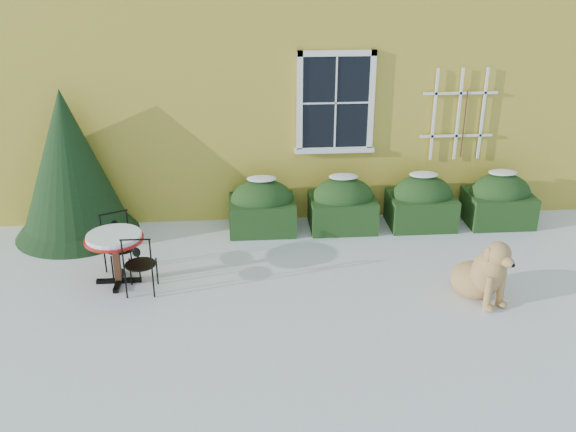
{
  "coord_description": "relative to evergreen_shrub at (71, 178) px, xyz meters",
  "views": [
    {
      "loc": [
        -0.6,
        -6.94,
        4.33
      ],
      "look_at": [
        0.0,
        1.0,
        0.9
      ],
      "focal_mm": 40.0,
      "sensor_mm": 36.0,
      "label": 1
    }
  ],
  "objects": [
    {
      "name": "hedge_row",
      "position": [
        4.91,
        -0.11,
        -0.54
      ],
      "size": [
        4.95,
        0.8,
        0.91
      ],
      "color": "#173213",
      "rests_on": "ground"
    },
    {
      "name": "ground",
      "position": [
        3.26,
        -2.66,
        -0.94
      ],
      "size": [
        80.0,
        80.0,
        0.0
      ],
      "primitive_type": "plane",
      "color": "white",
      "rests_on": "ground"
    },
    {
      "name": "bistro_table",
      "position": [
        0.92,
        -1.71,
        -0.33
      ],
      "size": [
        0.79,
        0.79,
        0.73
      ],
      "rotation": [
        0.0,
        0.0,
        0.1
      ],
      "color": "black",
      "rests_on": "ground"
    },
    {
      "name": "patio_chair_far",
      "position": [
        0.92,
        -1.44,
        -0.49
      ],
      "size": [
        0.53,
        0.52,
        0.89
      ],
      "rotation": [
        0.0,
        0.0,
        0.45
      ],
      "color": "black",
      "rests_on": "ground"
    },
    {
      "name": "evergreen_shrub",
      "position": [
        0.0,
        0.0,
        0.0
      ],
      "size": [
        1.93,
        1.93,
        2.33
      ],
      "rotation": [
        0.0,
        0.0,
        0.12
      ],
      "color": "black",
      "rests_on": "ground"
    },
    {
      "name": "patio_chair_near",
      "position": [
        1.28,
        -2.0,
        -0.51
      ],
      "size": [
        0.41,
        0.41,
        0.86
      ],
      "rotation": [
        0.0,
        0.0,
        3.12
      ],
      "color": "black",
      "rests_on": "ground"
    },
    {
      "name": "dog",
      "position": [
        5.72,
        -2.51,
        -0.56
      ],
      "size": [
        0.8,
        1.02,
        0.93
      ],
      "rotation": [
        0.0,
        0.0,
        0.42
      ],
      "color": "tan",
      "rests_on": "ground"
    }
  ]
}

